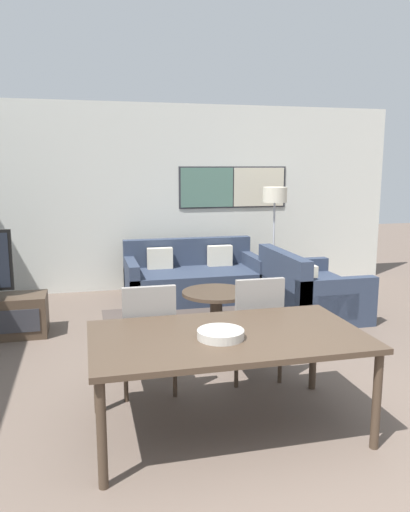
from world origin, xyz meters
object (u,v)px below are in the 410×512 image
Objects in this scene: sofa_main at (193,279)px; dining_chair_centre at (255,322)px; dining_chair_left at (148,332)px; sofa_side at (307,293)px; coffee_table at (216,300)px; fruit_bowl at (221,333)px; floor_lamp at (275,203)px; dining_table at (228,342)px.

sofa_main is 2.02× the size of dining_chair_centre.
dining_chair_left is 1.00× the size of dining_chair_centre.
coffee_table is (-1.25, -0.19, 0.04)m from sofa_side.
sofa_main is 3.11m from dining_chair_left.
dining_chair_left reaches higher than fruit_bowl.
fruit_bowl is (0.40, -0.80, 0.23)m from dining_chair_left.
floor_lamp is at bearing 65.72° from dining_chair_centre.
dining_chair_left is at bearing -109.04° from sofa_main.
sofa_side is at bearing -89.28° from floor_lamp.
sofa_side is (1.25, -1.14, -0.00)m from sofa_main.
floor_lamp is at bearing 63.68° from fruit_bowl.
dining_chair_centre reaches higher than fruit_bowl.
dining_table is at bearing 144.49° from sofa_side.
coffee_table is 0.43× the size of dining_table.
dining_chair_left reaches higher than sofa_side.
coffee_table is 2.53× the size of fruit_bowl.
dining_table is 0.91m from dining_chair_centre.
coffee_table is 1.91m from dining_chair_left.
dining_chair_centre reaches higher than sofa_side.
coffee_table is at bearing 76.92° from dining_table.
fruit_bowl is at bearing -116.32° from floor_lamp.
sofa_main reaches higher than coffee_table.
dining_chair_centre is at bearing -114.28° from floor_lamp.
dining_chair_centre is 0.60× the size of floor_lamp.
fruit_bowl reaches higher than coffee_table.
dining_chair_centre is at bearing 58.46° from dining_table.
dining_table is 2.02× the size of dining_chair_left.
dining_chair_left and dining_chair_centre have the same top height.
dining_chair_centre is (0.94, 0.05, 0.00)m from dining_chair_left.
dining_chair_centre is at bearing -92.56° from coffee_table.
sofa_side reaches higher than dining_table.
dining_chair_left is at bearing 128.35° from sofa_side.
dining_chair_centre is at bearing 142.86° from sofa_side.
sofa_side reaches higher than fruit_bowl.
floor_lamp is at bearing 64.12° from dining_table.
floor_lamp is (1.78, 3.67, 0.68)m from dining_table.
dining_table is at bearing 46.73° from fruit_bowl.
coffee_table is 0.86× the size of dining_chair_centre.
coffee_table is (-0.00, -1.33, 0.04)m from sofa_main.
floor_lamp reaches higher than dining_chair_centre.
dining_chair_left is 0.92m from fruit_bowl.
dining_table reaches higher than coffee_table.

